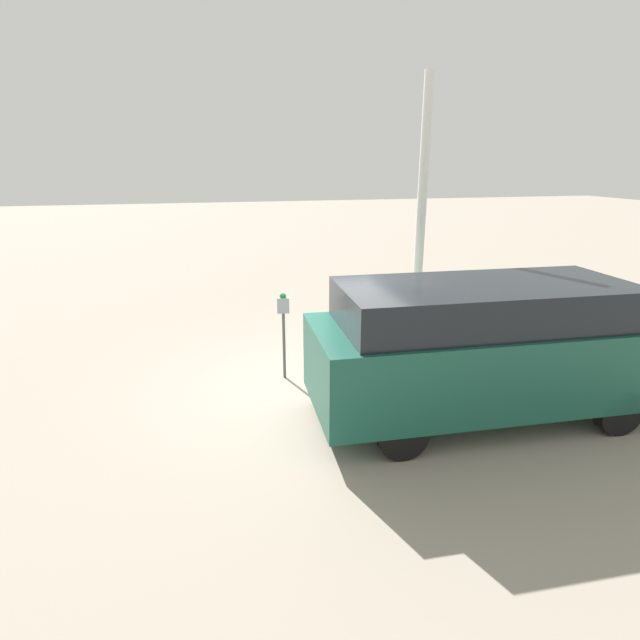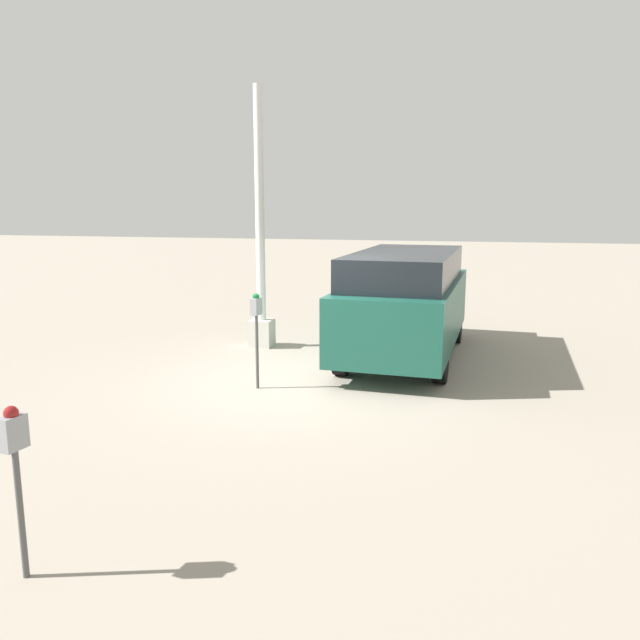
{
  "view_description": "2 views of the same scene",
  "coord_description": "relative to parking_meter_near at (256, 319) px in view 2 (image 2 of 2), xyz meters",
  "views": [
    {
      "loc": [
        -1.74,
        -7.21,
        3.57
      ],
      "look_at": [
        0.02,
        -0.07,
        1.22
      ],
      "focal_mm": 28.0,
      "sensor_mm": 36.0,
      "label": 1
    },
    {
      "loc": [
        -9.35,
        -2.57,
        2.85
      ],
      "look_at": [
        -0.89,
        -0.49,
        1.22
      ],
      "focal_mm": 35.0,
      "sensor_mm": 36.0,
      "label": 2
    }
  ],
  "objects": [
    {
      "name": "ground_plane",
      "position": [
        0.43,
        -0.63,
        -1.11
      ],
      "size": [
        80.0,
        80.0,
        0.0
      ],
      "primitive_type": "plane",
      "color": "gray"
    },
    {
      "name": "parked_van",
      "position": [
        2.55,
        -2.02,
        -0.02
      ],
      "size": [
        5.08,
        2.1,
        2.0
      ],
      "rotation": [
        0.0,
        0.0,
        -0.05
      ],
      "color": "#195142",
      "rests_on": "ground"
    },
    {
      "name": "parking_meter_far",
      "position": [
        -5.2,
        0.06,
        -0.09
      ],
      "size": [
        0.21,
        0.14,
        1.39
      ],
      "rotation": [
        0.0,
        0.0,
        -0.15
      ],
      "color": "#4C4C4C",
      "rests_on": "ground"
    },
    {
      "name": "lamp_post",
      "position": [
        2.8,
        0.89,
        0.62
      ],
      "size": [
        0.44,
        0.44,
        5.08
      ],
      "color": "beige",
      "rests_on": "ground"
    },
    {
      "name": "parking_meter_near",
      "position": [
        0.0,
        0.0,
        0.0
      ],
      "size": [
        0.21,
        0.14,
        1.51
      ],
      "rotation": [
        0.0,
        0.0,
        -0.15
      ],
      "color": "#4C4C4C",
      "rests_on": "ground"
    }
  ]
}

